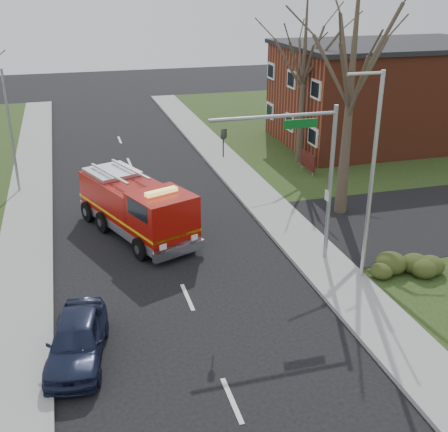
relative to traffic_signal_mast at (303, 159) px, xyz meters
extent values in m
plane|color=black|center=(-5.21, -1.50, -4.71)|extent=(120.00, 120.00, 0.00)
cube|color=gray|center=(0.99, -1.50, -4.63)|extent=(2.40, 80.00, 0.15)
cube|color=gray|center=(-11.41, -1.50, -4.63)|extent=(2.40, 80.00, 0.15)
cube|color=maroon|center=(13.79, 16.50, -1.21)|extent=(15.00, 10.00, 7.00)
cube|color=black|center=(13.79, 16.50, 2.39)|extent=(15.40, 10.40, 0.30)
cube|color=silver|center=(6.24, 16.50, -2.71)|extent=(0.12, 1.40, 1.20)
cube|color=#471310|center=(5.29, 11.00, -3.81)|extent=(0.12, 2.00, 1.00)
cylinder|color=gray|center=(5.29, 10.20, -4.26)|extent=(0.08, 0.08, 0.90)
cylinder|color=gray|center=(5.29, 11.80, -4.26)|extent=(0.08, 0.08, 0.90)
ellipsoid|color=#2E3B15|center=(3.79, -2.50, -4.13)|extent=(2.80, 2.00, 0.90)
cone|color=#3C2D23|center=(4.29, 4.50, 1.29)|extent=(0.64, 0.64, 12.00)
cone|color=#3C2D23|center=(5.79, 13.50, 0.54)|extent=(0.56, 0.56, 10.50)
cylinder|color=gray|center=(1.29, 0.00, -1.31)|extent=(0.18, 0.18, 6.80)
cylinder|color=gray|center=(-1.31, 0.00, 1.79)|extent=(5.20, 0.14, 0.14)
cube|color=#0C591E|center=(-0.21, 0.00, 1.44)|extent=(1.40, 0.06, 0.35)
imported|color=black|center=(-3.31, 0.00, 1.44)|extent=(0.22, 0.18, 1.10)
cylinder|color=#B7BABF|center=(1.99, -2.00, -0.51)|extent=(0.16, 0.16, 8.40)
cylinder|color=#B7BABF|center=(1.29, -2.00, 3.59)|extent=(1.40, 0.12, 0.12)
cylinder|color=gray|center=(-12.01, 12.50, -1.21)|extent=(0.14, 0.14, 7.00)
cube|color=#950D06|center=(-6.66, 6.05, -3.25)|extent=(4.06, 5.44, 1.97)
cube|color=#950D06|center=(-5.36, 2.72, -3.11)|extent=(3.17, 3.17, 2.26)
cube|color=#B7BABF|center=(-6.25, 5.00, -4.05)|extent=(4.96, 7.73, 0.42)
cube|color=#E5B20C|center=(-6.25, 5.00, -3.53)|extent=(4.97, 7.73, 0.11)
cube|color=black|center=(-4.98, 1.76, -2.40)|extent=(2.03, 0.87, 0.80)
cube|color=#E5D866|center=(-5.36, 2.72, -1.84)|extent=(1.52, 0.85, 0.17)
cylinder|color=black|center=(-6.46, 2.19, -4.19)|extent=(0.68, 1.08, 1.03)
cylinder|color=black|center=(-4.19, 3.08, -4.19)|extent=(0.68, 1.08, 1.03)
cylinder|color=black|center=(-8.41, 7.18, -4.19)|extent=(0.68, 1.08, 1.03)
cylinder|color=black|center=(-6.13, 8.07, -4.19)|extent=(0.68, 1.08, 1.03)
imported|color=#191F37|center=(-9.41, -4.23, -3.98)|extent=(2.43, 4.51, 1.46)
camera|label=1|loc=(-8.99, -19.92, 6.63)|focal=45.00mm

